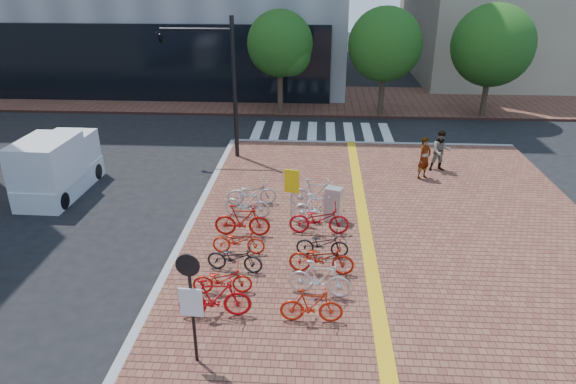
# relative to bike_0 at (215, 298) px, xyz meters

# --- Properties ---
(ground) EXTENTS (120.00, 120.00, 0.00)m
(ground) POSITION_rel_bike_0_xyz_m (2.14, 2.32, -0.70)
(ground) COLOR black
(ground) RESTS_ON ground
(kerb_north) EXTENTS (14.00, 0.25, 0.15)m
(kerb_north) POSITION_rel_bike_0_xyz_m (5.14, 14.32, -0.63)
(kerb_north) COLOR gray
(kerb_north) RESTS_ON ground
(far_sidewalk) EXTENTS (70.00, 8.00, 0.15)m
(far_sidewalk) POSITION_rel_bike_0_xyz_m (2.14, 23.32, -0.63)
(far_sidewalk) COLOR brown
(far_sidewalk) RESTS_ON ground
(crosswalk) EXTENTS (7.50, 4.00, 0.01)m
(crosswalk) POSITION_rel_bike_0_xyz_m (2.64, 16.32, -0.70)
(crosswalk) COLOR silver
(crosswalk) RESTS_ON ground
(street_trees) EXTENTS (16.20, 4.60, 6.35)m
(street_trees) POSITION_rel_bike_0_xyz_m (7.18, 19.77, 3.40)
(street_trees) COLOR #38281E
(street_trees) RESTS_ON far_sidewalk
(bike_0) EXTENTS (1.88, 0.70, 1.11)m
(bike_0) POSITION_rel_bike_0_xyz_m (0.00, 0.00, 0.00)
(bike_0) COLOR red
(bike_0) RESTS_ON sidewalk
(bike_1) EXTENTS (1.66, 0.73, 0.84)m
(bike_1) POSITION_rel_bike_0_xyz_m (0.00, 1.02, -0.13)
(bike_1) COLOR red
(bike_1) RESTS_ON sidewalk
(bike_2) EXTENTS (1.72, 0.80, 0.87)m
(bike_2) POSITION_rel_bike_0_xyz_m (0.16, 2.14, -0.12)
(bike_2) COLOR black
(bike_2) RESTS_ON sidewalk
(bike_3) EXTENTS (1.64, 0.60, 0.85)m
(bike_3) POSITION_rel_bike_0_xyz_m (0.12, 3.15, -0.13)
(bike_3) COLOR red
(bike_3) RESTS_ON sidewalk
(bike_4) EXTENTS (1.83, 0.53, 1.10)m
(bike_4) POSITION_rel_bike_0_xyz_m (0.07, 4.28, -0.00)
(bike_4) COLOR #A5110B
(bike_4) RESTS_ON sidewalk
(bike_5) EXTENTS (1.73, 0.73, 1.01)m
(bike_5) POSITION_rel_bike_0_xyz_m (0.04, 5.67, -0.05)
(bike_5) COLOR silver
(bike_5) RESTS_ON sidewalk
(bike_6) EXTENTS (1.91, 0.96, 0.96)m
(bike_6) POSITION_rel_bike_0_xyz_m (0.08, 6.68, -0.07)
(bike_6) COLOR #A7A7AC
(bike_6) RESTS_ON sidewalk
(bike_7) EXTENTS (1.58, 0.46, 0.95)m
(bike_7) POSITION_rel_bike_0_xyz_m (2.42, -0.06, -0.08)
(bike_7) COLOR red
(bike_7) RESTS_ON sidewalk
(bike_8) EXTENTS (1.79, 0.81, 1.04)m
(bike_8) POSITION_rel_bike_0_xyz_m (2.63, 1.09, -0.03)
(bike_8) COLOR silver
(bike_8) RESTS_ON sidewalk
(bike_9) EXTENTS (1.93, 0.80, 0.99)m
(bike_9) POSITION_rel_bike_0_xyz_m (2.66, 2.19, -0.06)
(bike_9) COLOR #A21B0B
(bike_9) RESTS_ON sidewalk
(bike_10) EXTENTS (1.63, 0.65, 0.84)m
(bike_10) POSITION_rel_bike_0_xyz_m (2.69, 3.13, -0.13)
(bike_10) COLOR black
(bike_10) RESTS_ON sidewalk
(bike_11) EXTENTS (1.98, 0.70, 1.04)m
(bike_11) POSITION_rel_bike_0_xyz_m (2.58, 4.59, -0.03)
(bike_11) COLOR #A60B14
(bike_11) RESTS_ON sidewalk
(bike_12) EXTENTS (1.77, 0.72, 1.04)m
(bike_12) POSITION_rel_bike_0_xyz_m (2.52, 5.52, -0.03)
(bike_12) COLOR white
(bike_12) RESTS_ON sidewalk
(bike_13) EXTENTS (1.92, 0.66, 1.14)m
(bike_13) POSITION_rel_bike_0_xyz_m (2.46, 6.55, 0.02)
(bike_13) COLOR #B1B1B6
(bike_13) RESTS_ON sidewalk
(pedestrian_a) EXTENTS (0.77, 0.73, 1.77)m
(pedestrian_a) POSITION_rel_bike_0_xyz_m (6.88, 9.70, 0.33)
(pedestrian_a) COLOR gray
(pedestrian_a) RESTS_ON sidewalk
(pedestrian_b) EXTENTS (0.92, 0.74, 1.78)m
(pedestrian_b) POSITION_rel_bike_0_xyz_m (7.74, 10.64, 0.34)
(pedestrian_b) COLOR #4C5161
(pedestrian_b) RESTS_ON sidewalk
(utility_box) EXTENTS (0.66, 0.57, 1.22)m
(utility_box) POSITION_rel_bike_0_xyz_m (3.07, 5.58, 0.06)
(utility_box) COLOR #B6B6BB
(utility_box) RESTS_ON sidewalk
(yellow_sign) EXTENTS (0.51, 0.17, 1.90)m
(yellow_sign) POSITION_rel_bike_0_xyz_m (1.62, 5.46, 0.76)
(yellow_sign) COLOR #B7B7BC
(yellow_sign) RESTS_ON sidewalk
(notice_sign) EXTENTS (0.52, 0.13, 2.79)m
(notice_sign) POSITION_rel_bike_0_xyz_m (-0.12, -1.63, 1.21)
(notice_sign) COLOR black
(notice_sign) RESTS_ON sidewalk
(traffic_light_pole) EXTENTS (3.36, 1.29, 6.25)m
(traffic_light_pole) POSITION_rel_bike_0_xyz_m (-2.72, 11.94, 3.76)
(traffic_light_pole) COLOR black
(traffic_light_pole) RESTS_ON sidewalk
(box_truck) EXTENTS (1.91, 4.22, 2.42)m
(box_truck) POSITION_rel_bike_0_xyz_m (-7.68, 7.59, 0.43)
(box_truck) COLOR white
(box_truck) RESTS_ON ground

